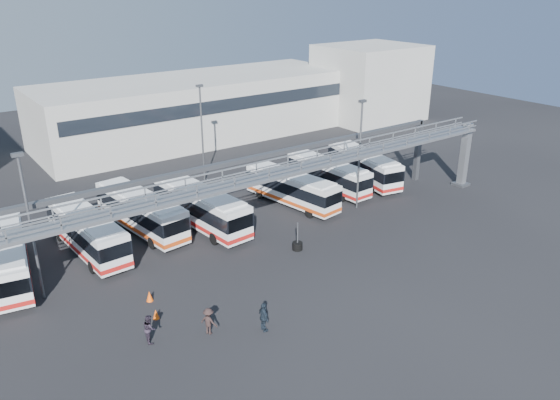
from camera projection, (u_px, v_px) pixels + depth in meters
ground at (303, 275)px, 39.68m from camera, size 140.00×140.00×0.00m
gantry at (257, 182)px, 42.01m from camera, size 51.40×5.15×7.10m
warehouse at (198, 108)px, 73.19m from camera, size 42.00×14.00×8.00m
building_right at (370, 83)px, 82.31m from camera, size 14.00×12.00×11.00m
light_pole_left at (30, 220)px, 34.80m from camera, size 0.70×0.35×10.21m
light_pole_mid at (360, 149)px, 49.31m from camera, size 0.70×0.35×10.21m
light_pole_back at (202, 128)px, 56.19m from camera, size 0.70×0.35×10.21m
bus_1 at (8, 258)px, 38.47m from camera, size 4.10×10.77×3.19m
bus_2 at (87, 231)px, 42.44m from camera, size 3.20×11.05×3.32m
bus_3 at (141, 211)px, 46.02m from camera, size 3.91×11.29×3.36m
bus_4 at (201, 206)px, 46.81m from camera, size 3.68×11.59×3.46m
bus_6 at (292, 188)px, 51.44m from camera, size 3.89×10.58×3.14m
bus_7 at (328, 174)px, 55.17m from camera, size 2.80×10.28×3.09m
bus_8 at (364, 165)px, 57.54m from camera, size 4.44×10.98×3.25m
pedestrian_b at (149, 328)px, 32.15m from camera, size 0.81×0.97×1.78m
pedestrian_c at (209, 321)px, 32.87m from camera, size 1.09×1.30×1.75m
pedestrian_d at (264, 317)px, 33.07m from camera, size 0.63×1.20×1.94m
cone_left at (156, 314)px, 34.52m from camera, size 0.45×0.45×0.66m
cone_right at (149, 296)px, 36.41m from camera, size 0.53×0.53×0.73m
tire_stack at (297, 245)px, 43.28m from camera, size 0.82×0.82×2.35m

